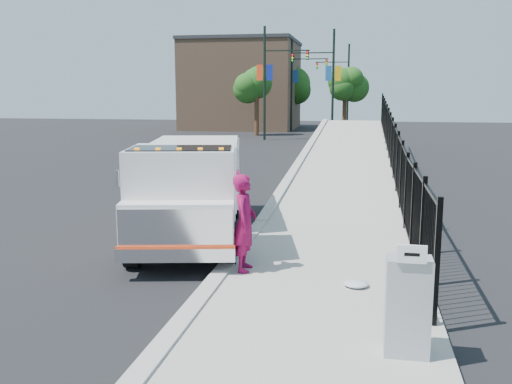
# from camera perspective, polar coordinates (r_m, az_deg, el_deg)

# --- Properties ---
(ground) EXTENTS (120.00, 120.00, 0.00)m
(ground) POSITION_cam_1_polar(r_m,az_deg,el_deg) (10.81, -3.23, -8.27)
(ground) COLOR black
(ground) RESTS_ON ground
(sidewalk) EXTENTS (3.55, 12.00, 0.12)m
(sidewalk) POSITION_cam_1_polar(r_m,az_deg,el_deg) (8.64, 6.25, -12.66)
(sidewalk) COLOR #9E998E
(sidewalk) RESTS_ON ground
(curb) EXTENTS (0.30, 12.00, 0.16)m
(curb) POSITION_cam_1_polar(r_m,az_deg,el_deg) (8.97, -6.37, -11.67)
(curb) COLOR #ADAAA3
(curb) RESTS_ON ground
(ramp) EXTENTS (3.95, 24.06, 3.19)m
(ramp) POSITION_cam_1_polar(r_m,az_deg,el_deg) (26.18, 9.80, 2.35)
(ramp) COLOR #9E998E
(ramp) RESTS_ON ground
(iron_fence) EXTENTS (0.10, 28.00, 1.80)m
(iron_fence) POSITION_cam_1_polar(r_m,az_deg,el_deg) (22.13, 13.38, 3.22)
(iron_fence) COLOR black
(iron_fence) RESTS_ON ground
(truck) EXTENTS (3.53, 7.10, 2.33)m
(truck) POSITION_cam_1_polar(r_m,az_deg,el_deg) (13.38, -6.55, 0.98)
(truck) COLOR black
(truck) RESTS_ON ground
(worker) EXTENTS (0.46, 0.68, 1.80)m
(worker) POSITION_cam_1_polar(r_m,az_deg,el_deg) (10.44, -1.15, -3.10)
(worker) COLOR maroon
(worker) RESTS_ON sidewalk
(utility_cabinet) EXTENTS (0.55, 0.40, 1.25)m
(utility_cabinet) POSITION_cam_1_polar(r_m,az_deg,el_deg) (7.47, 14.92, -10.99)
(utility_cabinet) COLOR gray
(utility_cabinet) RESTS_ON sidewalk
(arrow_sign) EXTENTS (0.35, 0.04, 0.22)m
(arrow_sign) POSITION_cam_1_polar(r_m,az_deg,el_deg) (7.03, 15.32, -6.01)
(arrow_sign) COLOR white
(arrow_sign) RESTS_ON utility_cabinet
(debris) EXTENTS (0.43, 0.43, 0.11)m
(debris) POSITION_cam_1_polar(r_m,az_deg,el_deg) (9.94, 9.96, -9.00)
(debris) COLOR silver
(debris) RESTS_ON sidewalk
(light_pole_0) EXTENTS (3.77, 0.22, 8.00)m
(light_pole_0) POSITION_cam_1_polar(r_m,az_deg,el_deg) (41.37, 1.29, 11.26)
(light_pole_0) COLOR black
(light_pole_0) RESTS_ON ground
(light_pole_1) EXTENTS (3.77, 0.22, 8.00)m
(light_pole_1) POSITION_cam_1_polar(r_m,az_deg,el_deg) (43.53, 7.31, 11.12)
(light_pole_1) COLOR black
(light_pole_1) RESTS_ON ground
(light_pole_2) EXTENTS (3.77, 0.22, 8.00)m
(light_pole_2) POSITION_cam_1_polar(r_m,az_deg,el_deg) (51.45, 3.93, 10.97)
(light_pole_2) COLOR black
(light_pole_2) RESTS_ON ground
(light_pole_3) EXTENTS (3.78, 0.22, 8.00)m
(light_pole_3) POSITION_cam_1_polar(r_m,az_deg,el_deg) (56.86, 8.89, 10.77)
(light_pole_3) COLOR black
(light_pole_3) RESTS_ON ground
(tree_0) EXTENTS (2.53, 2.53, 5.26)m
(tree_0) POSITION_cam_1_polar(r_m,az_deg,el_deg) (45.52, 0.07, 10.60)
(tree_0) COLOR #382314
(tree_0) RESTS_ON ground
(tree_1) EXTENTS (2.31, 2.31, 5.15)m
(tree_1) POSITION_cam_1_polar(r_m,az_deg,el_deg) (50.10, 8.90, 10.40)
(tree_1) COLOR #382314
(tree_1) RESTS_ON ground
(tree_2) EXTENTS (3.28, 3.28, 5.64)m
(tree_2) POSITION_cam_1_polar(r_m,az_deg,el_deg) (56.42, 3.77, 10.48)
(tree_2) COLOR #382314
(tree_2) RESTS_ON ground
(building) EXTENTS (10.00, 10.00, 8.00)m
(building) POSITION_cam_1_polar(r_m,az_deg,el_deg) (55.18, -1.36, 10.54)
(building) COLOR #8C664C
(building) RESTS_ON ground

